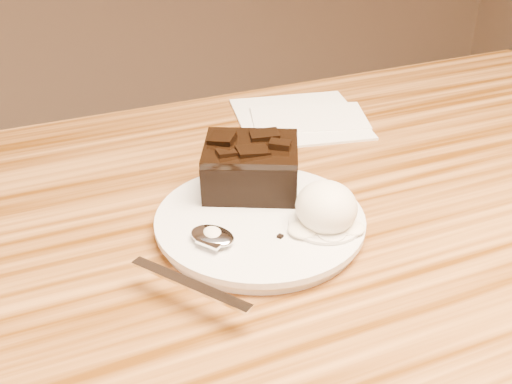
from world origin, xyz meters
name	(u,v)px	position (x,y,z in m)	size (l,w,h in m)	color
plate	(260,224)	(-0.05, 0.05, 0.76)	(0.21, 0.21, 0.02)	silver
brownie	(251,169)	(-0.03, 0.10, 0.79)	(0.10, 0.08, 0.04)	black
ice_cream_scoop	(326,207)	(0.01, 0.01, 0.79)	(0.06, 0.06, 0.05)	white
melt_puddle	(325,224)	(0.01, 0.01, 0.77)	(0.07, 0.07, 0.00)	white
spoon	(213,237)	(-0.10, 0.02, 0.77)	(0.03, 0.18, 0.01)	silver
napkin	(299,117)	(0.11, 0.27, 0.75)	(0.17, 0.17, 0.01)	white
crumb_a	(318,227)	(0.00, 0.00, 0.77)	(0.01, 0.01, 0.00)	black
crumb_b	(280,236)	(-0.04, 0.01, 0.77)	(0.01, 0.01, 0.00)	black
crumb_c	(214,233)	(-0.10, 0.04, 0.77)	(0.01, 0.00, 0.00)	black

